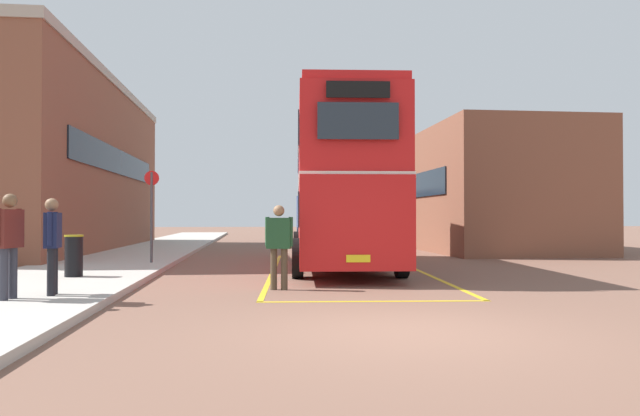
# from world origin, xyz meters

# --- Properties ---
(ground_plane) EXTENTS (135.60, 135.60, 0.00)m
(ground_plane) POSITION_xyz_m (0.00, 14.40, 0.00)
(ground_plane) COLOR brown
(sidewalk_left) EXTENTS (4.00, 57.60, 0.14)m
(sidewalk_left) POSITION_xyz_m (-6.50, 16.80, 0.07)
(sidewalk_left) COLOR #B2ADA3
(sidewalk_left) RESTS_ON ground
(brick_building_left) EXTENTS (5.87, 19.12, 7.61)m
(brick_building_left) POSITION_xyz_m (-10.97, 19.37, 3.81)
(brick_building_left) COLOR brown
(brick_building_left) RESTS_ON ground
(depot_building_right) EXTENTS (6.20, 16.14, 5.42)m
(depot_building_right) POSITION_xyz_m (8.57, 20.82, 2.71)
(depot_building_right) COLOR brown
(depot_building_right) RESTS_ON ground
(double_decker_bus) EXTENTS (3.40, 10.74, 4.75)m
(double_decker_bus) POSITION_xyz_m (0.59, 10.04, 2.51)
(double_decker_bus) COLOR black
(double_decker_bus) RESTS_ON ground
(single_deck_bus) EXTENTS (3.30, 8.23, 3.02)m
(single_deck_bus) POSITION_xyz_m (2.30, 27.01, 1.64)
(single_deck_bus) COLOR black
(single_deck_bus) RESTS_ON ground
(pedestrian_boarding) EXTENTS (0.58, 0.34, 1.77)m
(pedestrian_boarding) POSITION_xyz_m (-1.49, 4.60, 1.04)
(pedestrian_boarding) COLOR #473828
(pedestrian_boarding) RESTS_ON ground
(pedestrian_waiting_near) EXTENTS (0.28, 0.57, 1.72)m
(pedestrian_waiting_near) POSITION_xyz_m (-5.56, 3.18, 1.14)
(pedestrian_waiting_near) COLOR black
(pedestrian_waiting_near) RESTS_ON sidewalk_left
(pedestrian_waiting_far) EXTENTS (0.34, 0.58, 1.78)m
(pedestrian_waiting_far) POSITION_xyz_m (-6.11, 2.68, 1.18)
(pedestrian_waiting_far) COLOR #2D2D38
(pedestrian_waiting_far) RESTS_ON sidewalk_left
(litter_bin) EXTENTS (0.43, 0.43, 0.97)m
(litter_bin) POSITION_xyz_m (-6.18, 6.48, 0.63)
(litter_bin) COLOR black
(litter_bin) RESTS_ON sidewalk_left
(bus_stop_sign) EXTENTS (0.44, 0.08, 2.79)m
(bus_stop_sign) POSITION_xyz_m (-5.13, 10.59, 1.81)
(bus_stop_sign) COLOR #4C4C51
(bus_stop_sign) RESTS_ON sidewalk_left
(bay_marking_yellow) EXTENTS (5.11, 12.87, 0.01)m
(bay_marking_yellow) POSITION_xyz_m (0.52, 8.08, 0.00)
(bay_marking_yellow) COLOR gold
(bay_marking_yellow) RESTS_ON ground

